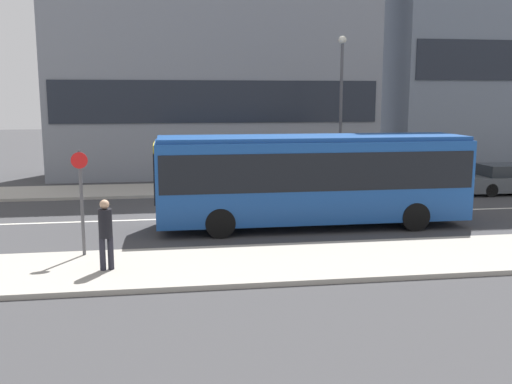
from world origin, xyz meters
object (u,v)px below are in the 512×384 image
object	(u,v)px
city_bus	(312,175)
street_lamp	(341,97)
parked_car_0	(510,179)
bus_stop_sign	(81,195)
pedestrian_near_stop	(106,230)

from	to	relation	value
city_bus	street_lamp	xyz separation A→B (m)	(3.10, 6.95, 2.59)
parked_car_0	street_lamp	xyz separation A→B (m)	(-7.68, 1.65, 3.76)
city_bus	bus_stop_sign	xyz separation A→B (m)	(-7.18, -2.99, 0.01)
city_bus	bus_stop_sign	distance (m)	7.78
city_bus	parked_car_0	size ratio (longest dim) A/B	2.27
parked_car_0	bus_stop_sign	xyz separation A→B (m)	(-17.96, -8.30, 1.17)
pedestrian_near_stop	street_lamp	bearing A→B (deg)	36.75
parked_car_0	city_bus	bearing A→B (deg)	-153.81
pedestrian_near_stop	street_lamp	distance (m)	15.22
bus_stop_sign	parked_car_0	bearing A→B (deg)	24.80
pedestrian_near_stop	bus_stop_sign	size ratio (longest dim) A/B	0.62
city_bus	parked_car_0	xyz separation A→B (m)	(10.78, 5.30, -1.17)
city_bus	street_lamp	distance (m)	8.04
street_lamp	parked_car_0	bearing A→B (deg)	-12.12
parked_car_0	street_lamp	bearing A→B (deg)	167.88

